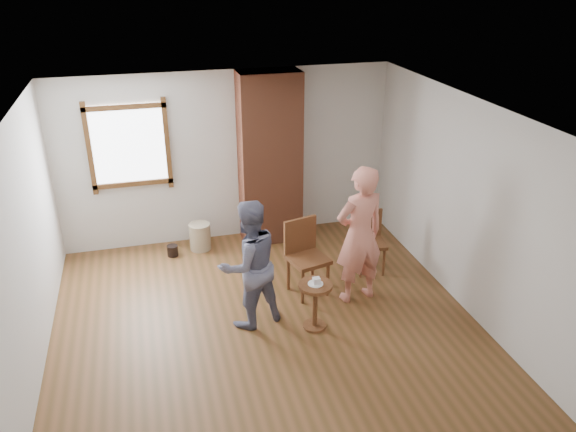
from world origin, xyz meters
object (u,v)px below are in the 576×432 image
object	(u,v)px
dining_chair_left	(305,253)
person_pink	(359,235)
man	(249,264)
dining_chair_right	(369,238)
side_table	(315,298)
stoneware_crock	(200,236)

from	to	relation	value
dining_chair_left	person_pink	xyz separation A→B (m)	(0.60, -0.36, 0.35)
dining_chair_left	man	xyz separation A→B (m)	(-0.84, -0.53, 0.24)
dining_chair_left	dining_chair_right	xyz separation A→B (m)	(1.03, 0.32, -0.07)
side_table	man	bearing A→B (deg)	156.82
stoneware_crock	side_table	size ratio (longest dim) A/B	0.68
dining_chair_left	side_table	distance (m)	0.86
stoneware_crock	dining_chair_right	world-z (taller)	dining_chair_right
dining_chair_right	side_table	xyz separation A→B (m)	(-1.15, -1.15, -0.08)
man	person_pink	xyz separation A→B (m)	(1.43, 0.17, 0.11)
stoneware_crock	dining_chair_left	bearing A→B (deg)	-51.70
dining_chair_left	man	world-z (taller)	man
person_pink	dining_chair_left	bearing A→B (deg)	-41.07
dining_chair_left	side_table	bearing A→B (deg)	-112.20
stoneware_crock	man	world-z (taller)	man
dining_chair_right	stoneware_crock	bearing A→B (deg)	158.22
side_table	person_pink	distance (m)	1.00
dining_chair_right	man	size ratio (longest dim) A/B	0.54
dining_chair_left	person_pink	distance (m)	0.78
stoneware_crock	person_pink	world-z (taller)	person_pink
dining_chair_left	stoneware_crock	bearing A→B (deg)	114.27
dining_chair_right	side_table	world-z (taller)	dining_chair_right
stoneware_crock	person_pink	bearing A→B (deg)	-46.25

